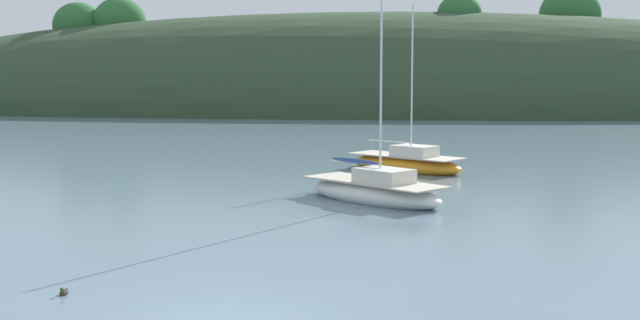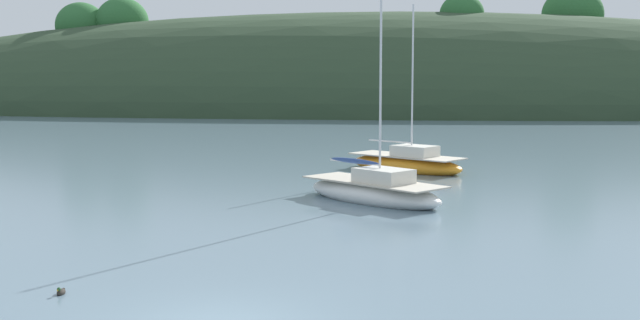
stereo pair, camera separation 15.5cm
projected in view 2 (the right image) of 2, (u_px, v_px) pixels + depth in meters
far_shoreline_hill at (376, 110)px, 101.37m from camera, size 150.00×36.00×27.42m
sailboat_grey_yawl at (374, 191)px, 32.34m from camera, size 6.52×6.08×10.00m
sailboat_white_near at (407, 163)px, 42.01m from camera, size 6.69×5.72×8.69m
duck_lone_left at (61, 292)px, 19.02m from camera, size 0.21×0.43×0.24m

